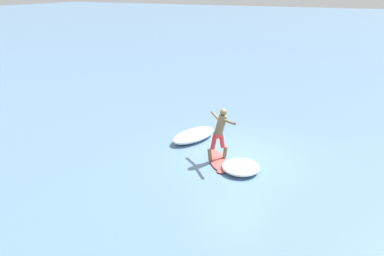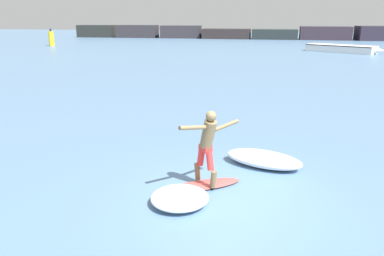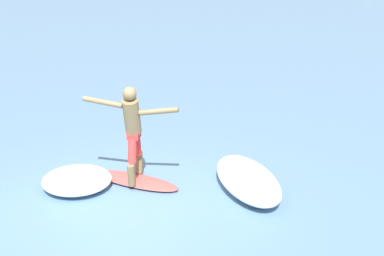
# 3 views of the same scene
# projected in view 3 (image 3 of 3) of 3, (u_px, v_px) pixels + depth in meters

# --- Properties ---
(ground_plane) EXTENTS (200.00, 200.00, 0.00)m
(ground_plane) POSITION_uv_depth(u_px,v_px,m) (127.00, 200.00, 9.00)
(ground_plane) COLOR #54789B
(surfboard) EXTENTS (1.80, 1.37, 0.21)m
(surfboard) POSITION_uv_depth(u_px,v_px,m) (134.00, 180.00, 9.65)
(surfboard) COLOR #D44E49
(surfboard) RESTS_ON ground
(surfer) EXTENTS (1.15, 1.31, 1.77)m
(surfer) POSITION_uv_depth(u_px,v_px,m) (132.00, 126.00, 9.20)
(surfer) COLOR brown
(surfer) RESTS_ON surfboard
(wave_foam_at_tail) EXTENTS (2.23, 1.51, 0.38)m
(wave_foam_at_tail) POSITION_uv_depth(u_px,v_px,m) (248.00, 179.00, 9.33)
(wave_foam_at_tail) COLOR white
(wave_foam_at_tail) RESTS_ON ground
(wave_foam_at_nose) EXTENTS (1.70, 1.69, 0.29)m
(wave_foam_at_nose) POSITION_uv_depth(u_px,v_px,m) (77.00, 180.00, 9.42)
(wave_foam_at_nose) COLOR white
(wave_foam_at_nose) RESTS_ON ground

